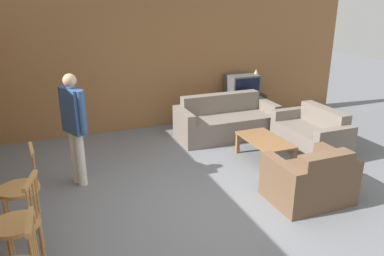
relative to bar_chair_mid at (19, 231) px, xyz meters
The scene contains 12 objects.
ground_plane 2.52m from the bar_chair_mid, 13.78° to the left, with size 24.00×24.00×0.00m, color slate.
wall_back 4.83m from the bar_chair_mid, 60.21° to the left, with size 9.40×0.08×2.60m.
bar_chair_mid is the anchor object (origin of this frame).
bar_chair_far 0.72m from the bar_chair_mid, 89.97° to the left, with size 0.47×0.47×1.14m.
couch_far 4.71m from the bar_chair_mid, 39.63° to the left, with size 1.97×0.84×0.81m.
armchair_near 3.59m from the bar_chair_mid, ahead, with size 1.05×0.80×0.79m.
loveseat_right 5.05m from the bar_chair_mid, 20.43° to the left, with size 0.77×1.39×0.78m.
coffee_table 4.06m from the bar_chair_mid, 24.38° to the left, with size 0.58×1.04×0.40m.
tv_unit 5.83m from the bar_chair_mid, 40.82° to the left, with size 0.97×0.55×0.60m.
tv 5.82m from the bar_chair_mid, 40.79° to the left, with size 0.64×0.51×0.44m.
table_lamp 6.09m from the bar_chair_mid, 38.70° to the left, with size 0.24×0.24×0.54m.
person_by_window 2.13m from the bar_chair_mid, 70.58° to the left, with size 0.33×0.50×1.66m.
Camera 1 is at (-1.97, -3.89, 2.65)m, focal length 35.00 mm.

